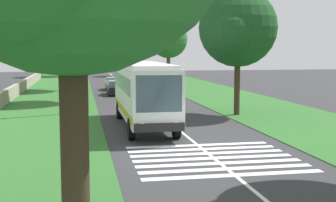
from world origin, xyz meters
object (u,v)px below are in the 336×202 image
trailing_car_0 (116,88)px  roadside_tree_left_0 (76,14)px  roadside_tree_left_3 (81,22)px  trailing_car_1 (114,84)px  roadside_tree_right_1 (167,40)px  roadside_tree_right_3 (236,30)px  trailing_car_2 (136,79)px  utility_pole (86,48)px  roadside_tree_left_2 (73,29)px  roadside_tree_right_2 (141,28)px  coach_bus (144,90)px

trailing_car_0 → roadside_tree_left_0: 10.76m
roadside_tree_left_3 → trailing_car_1: bearing=-16.5°
roadside_tree_left_3 → roadside_tree_right_1: size_ratio=1.13×
trailing_car_0 → roadside_tree_right_3: size_ratio=0.50×
trailing_car_0 → trailing_car_1: (6.03, -0.19, 0.00)m
trailing_car_2 → utility_pole: size_ratio=0.49×
roadside_tree_left_2 → roadside_tree_left_3: bearing=-178.3°
roadside_tree_left_3 → trailing_car_2: bearing=-18.8°
roadside_tree_left_3 → roadside_tree_right_2: roadside_tree_right_2 is taller
roadside_tree_left_3 → roadside_tree_right_1: 24.73m
trailing_car_2 → roadside_tree_left_3: (-20.67, 7.02, 6.13)m
trailing_car_1 → utility_pole: size_ratio=0.49×
roadside_tree_right_1 → trailing_car_2: bearing=104.9°
coach_bus → roadside_tree_left_0: (26.17, 4.01, 6.25)m
trailing_car_2 → roadside_tree_right_1: bearing=-75.1°
roadside_tree_left_0 → roadside_tree_left_3: bearing=-177.6°
trailing_car_2 → roadside_tree_right_3: (-30.74, -3.31, 5.19)m
trailing_car_0 → trailing_car_2: (14.64, -3.64, 0.00)m
trailing_car_2 → trailing_car_1: bearing=158.2°
trailing_car_0 → roadside_tree_right_1: (15.84, -8.13, 5.11)m
roadside_tree_right_2 → trailing_car_0: bearing=168.5°
roadside_tree_right_1 → roadside_tree_right_2: roadside_tree_right_2 is taller
roadside_tree_left_3 → utility_pole: 7.54m
roadside_tree_left_2 → roadside_tree_right_1: roadside_tree_left_2 is taller
roadside_tree_left_3 → utility_pole: roadside_tree_left_3 is taller
roadside_tree_left_3 → roadside_tree_right_2: bearing=-14.4°
trailing_car_0 → roadside_tree_left_0: size_ratio=0.37×
roadside_tree_right_3 → utility_pole: bearing=74.1°
trailing_car_1 → roadside_tree_right_3: bearing=-163.0°
roadside_tree_left_0 → roadside_tree_right_2: (27.89, -10.89, -0.21)m
roadside_tree_right_1 → roadside_tree_right_3: roadside_tree_right_3 is taller
trailing_car_2 → roadside_tree_right_2: 21.29m
trailing_car_0 → roadside_tree_right_2: size_ratio=0.40×
trailing_car_1 → roadside_tree_right_1: size_ratio=0.51×
roadside_tree_left_2 → roadside_tree_right_1: 22.68m
trailing_car_0 → trailing_car_1: 6.03m
trailing_car_1 → roadside_tree_right_3: (-22.12, -6.76, 5.19)m
trailing_car_2 → roadside_tree_left_0: size_ratio=0.37×
roadside_tree_left_0 → roadside_tree_right_3: bearing=-154.2°
roadside_tree_left_2 → roadside_tree_right_1: bearing=-145.8°
coach_bus → trailing_car_1: coach_bus is taller
coach_bus → utility_pole: size_ratio=1.26×
trailing_car_2 → roadside_tree_right_1: (1.20, -4.49, 5.11)m
roadside_tree_left_0 → roadside_tree_right_3: (-22.49, -10.85, -2.54)m
trailing_car_2 → roadside_tree_left_3: size_ratio=0.45×
roadside_tree_left_3 → trailing_car_0: bearing=-29.3°
roadside_tree_right_3 → utility_pole: size_ratio=0.97×
roadside_tree_right_3 → roadside_tree_left_3: bearing=45.7°
trailing_car_0 → roadside_tree_left_2: (34.50, 4.56, 7.35)m
roadside_tree_right_1 → roadside_tree_left_3: bearing=152.2°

